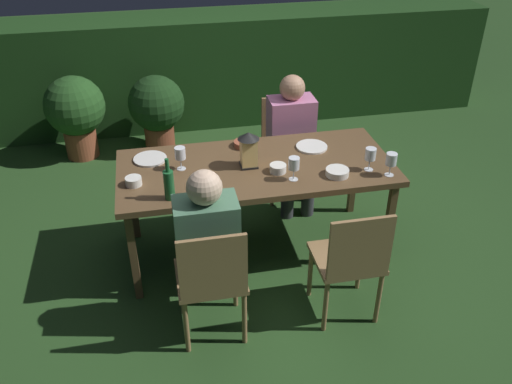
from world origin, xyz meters
The scene contains 23 objects.
ground_plane centered at (0.00, 0.00, 0.00)m, with size 16.00×16.00×0.00m, color #26471E.
dining_table centered at (0.00, 0.00, 0.70)m, with size 1.97×0.87×0.76m.
chair_side_left_b centered at (0.44, -0.83, 0.49)m, with size 0.42×0.40×0.87m.
chair_side_right_b centered at (0.44, 0.83, 0.49)m, with size 0.42×0.40×0.87m.
person_in_pink centered at (0.44, 0.63, 0.64)m, with size 0.38×0.47×1.15m.
chair_side_left_a centered at (-0.44, -0.83, 0.49)m, with size 0.42×0.40×0.87m.
person_in_green centered at (-0.44, -0.63, 0.64)m, with size 0.38×0.47×1.15m.
lantern_centerpiece centered at (-0.05, 0.00, 0.91)m, with size 0.15×0.15×0.27m.
green_bottle_on_table centered at (-0.63, -0.32, 0.87)m, with size 0.07×0.07×0.29m.
wine_glass_a centered at (-0.53, 0.05, 0.88)m, with size 0.08×0.08×0.17m.
wine_glass_b centered at (0.21, -0.25, 0.88)m, with size 0.08×0.08×0.17m.
wine_glass_c centered at (0.88, -0.32, 0.88)m, with size 0.08×0.08×0.17m.
wine_glass_d centered at (-0.44, -0.34, 0.88)m, with size 0.08×0.08×0.17m.
wine_glass_e centered at (0.77, -0.22, 0.88)m, with size 0.08×0.08×0.17m.
plate_a centered at (-0.74, 0.23, 0.77)m, with size 0.24×0.24×0.01m, color silver.
plate_b centered at (0.47, 0.18, 0.77)m, with size 0.24×0.24×0.01m, color white.
bowl_olives centered at (-0.03, 0.31, 0.78)m, with size 0.16×0.16×0.04m.
bowl_bread centered at (0.52, -0.25, 0.78)m, with size 0.16×0.16×0.05m.
bowl_salad centered at (-0.86, -0.10, 0.79)m, with size 0.11×0.11×0.06m.
bowl_dip centered at (0.13, -0.12, 0.79)m, with size 0.12×0.12×0.06m.
hedge_backdrop centered at (0.00, 2.57, 0.59)m, with size 6.25×0.66×1.19m, color #1E4219.
potted_plant_by_hedge centered at (-1.44, 1.89, 0.50)m, with size 0.59×0.59×0.84m.
potted_plant_corner centered at (-0.64, 1.89, 0.46)m, with size 0.57×0.57×0.79m.
Camera 1 is at (-0.68, -3.31, 2.65)m, focal length 37.88 mm.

